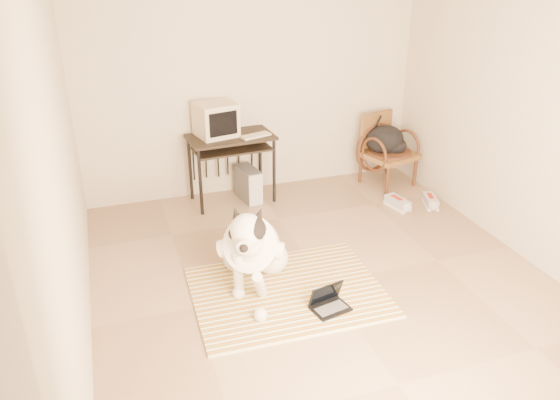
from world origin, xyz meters
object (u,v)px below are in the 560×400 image
dog (253,248)px  crt_monitor (216,119)px  pc_tower (249,184)px  backpack (387,141)px  computer_desk (231,146)px  laptop (329,302)px  rattan_chair (386,150)px

dog → crt_monitor: size_ratio=2.50×
pc_tower → backpack: 1.79m
computer_desk → crt_monitor: size_ratio=2.02×
laptop → computer_desk: bearing=95.7°
dog → laptop: (0.48, -0.58, -0.29)m
dog → computer_desk: (0.25, 1.74, 0.33)m
dog → backpack: dog is taller
computer_desk → crt_monitor: bearing=152.2°
laptop → backpack: bearing=52.5°
dog → laptop: dog is taller
pc_tower → rattan_chair: rattan_chair is taller
laptop → crt_monitor: 2.59m
computer_desk → laptop: bearing=-84.3°
computer_desk → pc_tower: 0.52m
pc_tower → backpack: size_ratio=0.91×
backpack → pc_tower: bearing=177.8°
computer_desk → crt_monitor: 0.34m
pc_tower → dog: bearing=-104.2°
crt_monitor → dog: bearing=-93.3°
crt_monitor → pc_tower: bearing=-18.8°
laptop → dog: bearing=129.7°
crt_monitor → rattan_chair: size_ratio=0.56×
rattan_chair → backpack: 0.13m
laptop → computer_desk: 2.41m
laptop → computer_desk: (-0.23, 2.31, 0.61)m
laptop → pc_tower: pc_tower is taller
dog → pc_tower: 1.76m
dog → crt_monitor: bearing=86.7°
computer_desk → crt_monitor: crt_monitor is taller
laptop → rattan_chair: rattan_chair is taller
dog → backpack: size_ratio=2.49×
dog → laptop: bearing=-50.3°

